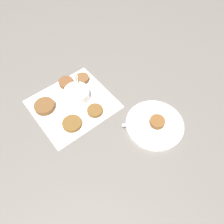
# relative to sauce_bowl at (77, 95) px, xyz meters

# --- Properties ---
(ground_plane) EXTENTS (4.00, 4.00, 0.00)m
(ground_plane) POSITION_rel_sauce_bowl_xyz_m (0.03, 0.04, -0.03)
(ground_plane) COLOR #605B56
(napkin) EXTENTS (0.35, 0.32, 0.00)m
(napkin) POSITION_rel_sauce_bowl_xyz_m (0.04, 0.01, -0.02)
(napkin) COLOR white
(napkin) RESTS_ON ground_plane
(sauce_bowl) EXTENTS (0.12, 0.11, 0.08)m
(sauce_bowl) POSITION_rel_sauce_bowl_xyz_m (0.00, 0.00, 0.00)
(sauce_bowl) COLOR white
(sauce_bowl) RESTS_ON napkin
(fritter_0) EXTENTS (0.09, 0.09, 0.02)m
(fritter_0) POSITION_rel_sauce_bowl_xyz_m (0.13, -0.05, -0.01)
(fritter_0) COLOR brown
(fritter_0) RESTS_ON napkin
(fritter_1) EXTENTS (0.07, 0.07, 0.02)m
(fritter_1) POSITION_rel_sauce_bowl_xyz_m (-0.01, 0.11, -0.01)
(fritter_1) COLOR brown
(fritter_1) RESTS_ON napkin
(fritter_2) EXTENTS (0.06, 0.06, 0.02)m
(fritter_2) POSITION_rel_sauce_bowl_xyz_m (-0.08, -0.07, -0.01)
(fritter_2) COLOR brown
(fritter_2) RESTS_ON napkin
(fritter_3) EXTENTS (0.08, 0.08, 0.01)m
(fritter_3) POSITION_rel_sauce_bowl_xyz_m (0.10, 0.09, -0.01)
(fritter_3) COLOR brown
(fritter_3) RESTS_ON napkin
(fritter_4) EXTENTS (0.07, 0.07, 0.02)m
(fritter_4) POSITION_rel_sauce_bowl_xyz_m (-0.01, -0.10, -0.01)
(fritter_4) COLOR brown
(fritter_4) RESTS_ON napkin
(serving_plate) EXTENTS (0.23, 0.23, 0.02)m
(serving_plate) POSITION_rel_sauce_bowl_xyz_m (-0.14, 0.32, -0.02)
(serving_plate) COLOR white
(serving_plate) RESTS_ON ground_plane
(fritter_on_plate) EXTENTS (0.06, 0.06, 0.02)m
(fritter_on_plate) POSITION_rel_sauce_bowl_xyz_m (-0.15, 0.33, 0.00)
(fritter_on_plate) COLOR brown
(fritter_on_plate) RESTS_ON serving_plate
(fork) EXTENTS (0.15, 0.12, 0.00)m
(fork) POSITION_rel_sauce_bowl_xyz_m (-0.12, 0.30, -0.00)
(fork) COLOR silver
(fork) RESTS_ON serving_plate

